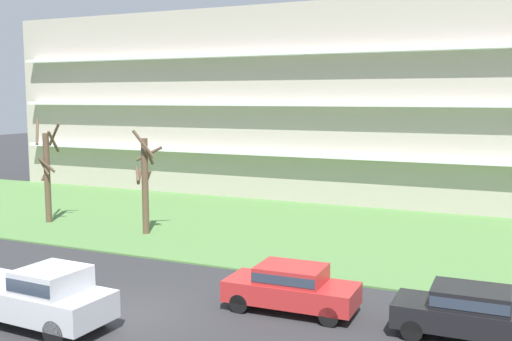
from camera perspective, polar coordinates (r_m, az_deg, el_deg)
ground at (r=20.80m, az=-12.42°, el=-13.18°), size 160.00×160.00×0.00m
grass_lawn_strip at (r=32.61m, az=2.54°, el=-5.55°), size 80.00×16.00×0.08m
apartment_building at (r=44.88m, az=9.19°, el=6.31°), size 52.31×12.43×13.32m
tree_far_left at (r=35.64m, az=-19.25°, el=-0.09°), size 1.45×1.46×5.93m
tree_left at (r=31.32m, az=-10.52°, el=-1.03°), size 1.66×1.70×5.51m
pickup_silver_near_left at (r=20.15m, az=-20.15°, el=-11.06°), size 5.49×2.25×1.95m
sedan_red_center_right at (r=20.31m, az=3.37°, el=-10.92°), size 4.44×1.91×1.57m
sedan_black_near_right at (r=19.13m, az=19.73°, el=-12.47°), size 4.43×1.87×1.57m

